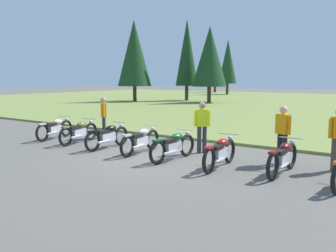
# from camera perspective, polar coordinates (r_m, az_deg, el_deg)

# --- Properties ---
(ground_plane) EXTENTS (140.00, 140.00, 0.00)m
(ground_plane) POSITION_cam_1_polar(r_m,az_deg,el_deg) (11.29, -1.73, -4.87)
(ground_plane) COLOR #605B54
(grass_moorland) EXTENTS (80.00, 44.00, 0.10)m
(grass_moorland) POSITION_cam_1_polar(r_m,az_deg,el_deg) (34.71, 23.64, 3.09)
(grass_moorland) COLOR olive
(grass_moorland) RESTS_ON ground
(forest_treeline) EXTENTS (43.65, 29.35, 8.69)m
(forest_treeline) POSITION_cam_1_polar(r_m,az_deg,el_deg) (38.74, 24.22, 9.98)
(forest_treeline) COLOR #47331E
(forest_treeline) RESTS_ON ground
(motorcycle_cream) EXTENTS (0.71, 2.08, 0.88)m
(motorcycle_cream) POSITION_cam_1_polar(r_m,az_deg,el_deg) (15.10, -17.49, -0.34)
(motorcycle_cream) COLOR black
(motorcycle_cream) RESTS_ON ground
(motorcycle_olive) EXTENTS (0.64, 2.09, 0.88)m
(motorcycle_olive) POSITION_cam_1_polar(r_m,az_deg,el_deg) (13.92, -13.93, -0.87)
(motorcycle_olive) COLOR black
(motorcycle_olive) RESTS_ON ground
(motorcycle_black) EXTENTS (0.62, 2.10, 0.88)m
(motorcycle_black) POSITION_cam_1_polar(r_m,az_deg,el_deg) (12.68, -9.54, -1.57)
(motorcycle_black) COLOR black
(motorcycle_black) RESTS_ON ground
(motorcycle_silver) EXTENTS (0.62, 2.10, 0.88)m
(motorcycle_silver) POSITION_cam_1_polar(r_m,az_deg,el_deg) (11.73, -4.35, -2.23)
(motorcycle_silver) COLOR black
(motorcycle_silver) RESTS_ON ground
(motorcycle_british_green) EXTENTS (0.62, 2.10, 0.88)m
(motorcycle_british_green) POSITION_cam_1_polar(r_m,az_deg,el_deg) (10.74, 0.85, -3.13)
(motorcycle_british_green) COLOR black
(motorcycle_british_green) RESTS_ON ground
(motorcycle_red) EXTENTS (0.62, 2.10, 0.88)m
(motorcycle_red) POSITION_cam_1_polar(r_m,az_deg,el_deg) (9.91, 8.27, -4.13)
(motorcycle_red) COLOR black
(motorcycle_red) RESTS_ON ground
(motorcycle_maroon) EXTENTS (0.62, 2.10, 0.88)m
(motorcycle_maroon) POSITION_cam_1_polar(r_m,az_deg,el_deg) (9.64, 17.77, -4.76)
(motorcycle_maroon) COLOR black
(motorcycle_maroon) RESTS_ON ground
(rider_near_row_end) EXTENTS (0.51, 0.35, 1.67)m
(rider_near_row_end) POSITION_cam_1_polar(r_m,az_deg,el_deg) (10.63, 17.74, -0.82)
(rider_near_row_end) COLOR black
(rider_near_row_end) RESTS_ON ground
(rider_with_back_turned) EXTENTS (0.41, 0.42, 1.67)m
(rider_with_back_turned) POSITION_cam_1_polar(r_m,az_deg,el_deg) (14.82, -10.15, 1.74)
(rider_with_back_turned) COLOR #2D2D38
(rider_with_back_turned) RESTS_ON ground
(rider_checking_bike) EXTENTS (0.43, 0.41, 1.67)m
(rider_checking_bike) POSITION_cam_1_polar(r_m,az_deg,el_deg) (11.74, 5.42, 0.29)
(rider_checking_bike) COLOR #2D2D38
(rider_checking_bike) RESTS_ON ground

